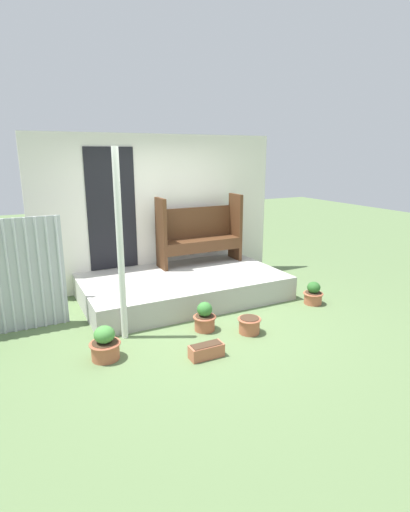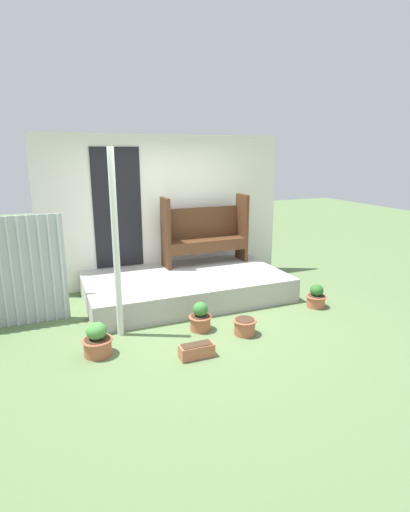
{
  "view_description": "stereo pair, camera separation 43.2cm",
  "coord_description": "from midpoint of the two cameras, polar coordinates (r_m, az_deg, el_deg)",
  "views": [
    {
      "loc": [
        -2.25,
        -4.72,
        2.3
      ],
      "look_at": [
        0.3,
        0.32,
        0.83
      ],
      "focal_mm": 28.0,
      "sensor_mm": 36.0,
      "label": 1
    },
    {
      "loc": [
        -1.86,
        -4.9,
        2.3
      ],
      "look_at": [
        0.3,
        0.32,
        0.83
      ],
      "focal_mm": 28.0,
      "sensor_mm": 36.0,
      "label": 2
    }
  ],
  "objects": [
    {
      "name": "ground_plane",
      "position": [
        5.72,
        -3.44,
        -9.12
      ],
      "size": [
        24.0,
        24.0,
        0.0
      ],
      "primitive_type": "plane",
      "color": "#5B7547"
    },
    {
      "name": "porch_slab",
      "position": [
        6.5,
        -5.06,
        -4.4
      ],
      "size": [
        3.16,
        1.81,
        0.38
      ],
      "color": "#B2AFA8",
      "rests_on": "ground_plane"
    },
    {
      "name": "house_wall",
      "position": [
        7.08,
        -8.4,
        6.38
      ],
      "size": [
        4.36,
        0.08,
        2.6
      ],
      "color": "white",
      "rests_on": "ground_plane"
    },
    {
      "name": "support_post",
      "position": [
        4.96,
        -14.48,
        1.17
      ],
      "size": [
        0.08,
        0.08,
        2.37
      ],
      "color": "white",
      "rests_on": "ground_plane"
    },
    {
      "name": "bench",
      "position": [
        7.03,
        -2.62,
        3.56
      ],
      "size": [
        1.51,
        0.41,
        1.2
      ],
      "rotation": [
        0.0,
        0.0,
        0.01
      ],
      "color": "#4C2D19",
      "rests_on": "porch_slab"
    },
    {
      "name": "flower_pot_left",
      "position": [
        4.83,
        -16.65,
        -12.1
      ],
      "size": [
        0.36,
        0.36,
        0.4
      ],
      "color": "#B26042",
      "rests_on": "ground_plane"
    },
    {
      "name": "flower_pot_middle",
      "position": [
        5.34,
        -2.4,
        -8.87
      ],
      "size": [
        0.31,
        0.31,
        0.39
      ],
      "color": "#B26042",
      "rests_on": "ground_plane"
    },
    {
      "name": "flower_pot_right",
      "position": [
        5.29,
        4.01,
        -9.77
      ],
      "size": [
        0.31,
        0.31,
        0.21
      ],
      "color": "#B26042",
      "rests_on": "ground_plane"
    },
    {
      "name": "flower_pot_far_right",
      "position": [
        6.4,
        13.35,
        -5.36
      ],
      "size": [
        0.31,
        0.31,
        0.36
      ],
      "color": "#B26042",
      "rests_on": "ground_plane"
    },
    {
      "name": "planter_box_rect",
      "position": [
        4.72,
        -2.5,
        -13.42
      ],
      "size": [
        0.4,
        0.17,
        0.16
      ],
      "color": "#B76647",
      "rests_on": "ground_plane"
    }
  ]
}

